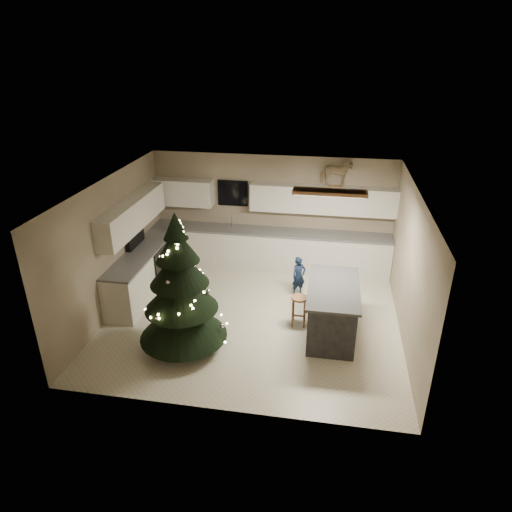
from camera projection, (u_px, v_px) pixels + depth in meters
name	position (u px, v px, depth m)	size (l,w,h in m)	color
ground_plane	(253.00, 317.00, 8.83)	(5.50, 5.50, 0.00)	beige
room_shell	(254.00, 234.00, 8.08)	(5.52, 5.02, 2.61)	tan
cabinetry	(225.00, 245.00, 10.12)	(5.50, 3.20, 2.00)	silver
island	(332.00, 310.00, 8.16)	(0.90, 1.70, 0.95)	black
bar_stool	(299.00, 304.00, 8.44)	(0.30, 0.30, 0.58)	brown
christmas_tree	(181.00, 295.00, 7.56)	(1.55, 1.50, 2.48)	#3F2816
toddler	(299.00, 276.00, 9.45)	(0.31, 0.21, 0.86)	black
rocking_horse	(336.00, 173.00, 9.72)	(0.71, 0.40, 0.59)	brown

